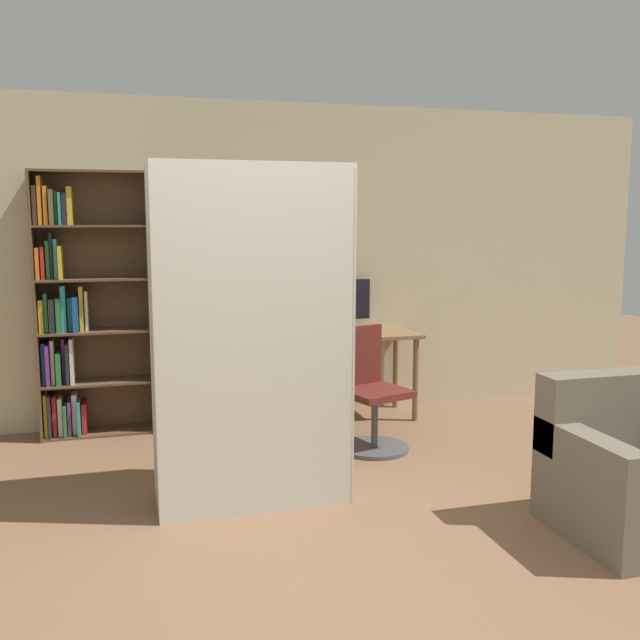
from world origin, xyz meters
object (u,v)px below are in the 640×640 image
object	(u,v)px
bookshelf	(80,311)
mattress_near	(256,341)
office_chair	(370,400)
armchair	(634,475)
monitor	(344,302)
mattress_far	(246,333)

from	to	relation	value
bookshelf	mattress_near	distance (m)	2.16
office_chair	bookshelf	distance (m)	2.40
mattress_near	armchair	bearing A→B (deg)	-23.88
monitor	armchair	size ratio (longest dim) A/B	0.57
mattress_far	bookshelf	bearing A→B (deg)	124.19
mattress_near	mattress_far	world-z (taller)	mattress_near
mattress_far	office_chair	bearing A→B (deg)	29.31
office_chair	mattress_near	size ratio (longest dim) A/B	0.45
bookshelf	mattress_near	size ratio (longest dim) A/B	1.02
office_chair	bookshelf	bearing A→B (deg)	154.86
office_chair	armchair	size ratio (longest dim) A/B	1.08
monitor	bookshelf	xyz separation A→B (m)	(-2.20, -0.03, 0.01)
mattress_far	monitor	bearing A→B (deg)	54.38
monitor	armchair	xyz separation A→B (m)	(0.81, -2.76, -0.68)
mattress_near	armchair	xyz separation A→B (m)	(1.95, -0.86, -0.70)
monitor	bookshelf	distance (m)	2.20
office_chair	armchair	xyz separation A→B (m)	(0.92, -1.75, -0.05)
office_chair	mattress_far	distance (m)	1.35
bookshelf	mattress_far	bearing A→B (deg)	-55.81
monitor	mattress_far	bearing A→B (deg)	-125.62
monitor	mattress_far	size ratio (longest dim) A/B	0.24
bookshelf	mattress_far	xyz separation A→B (m)	(1.06, -1.56, 0.02)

